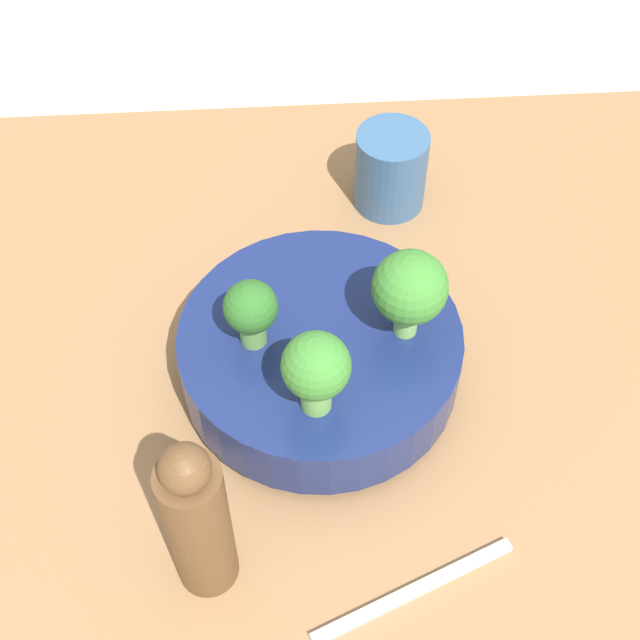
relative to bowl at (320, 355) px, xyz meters
name	(u,v)px	position (x,y,z in m)	size (l,w,h in m)	color
ground_plane	(333,390)	(0.01, 0.01, -0.08)	(6.00, 6.00, 0.00)	beige
table	(333,379)	(0.01, 0.01, -0.06)	(0.97, 0.77, 0.04)	olive
bowl	(320,355)	(0.00, 0.00, 0.00)	(0.25, 0.25, 0.07)	navy
broccoli_floret_front	(316,369)	(-0.01, -0.07, 0.08)	(0.05, 0.05, 0.08)	#6BA34C
broccoli_floret_right	(410,289)	(0.07, 0.00, 0.08)	(0.06, 0.06, 0.09)	#7AB256
broccoli_floret_left	(251,310)	(-0.06, 0.00, 0.07)	(0.05, 0.05, 0.07)	#609347
cup	(391,170)	(0.09, 0.23, 0.00)	(0.08, 0.08, 0.09)	#33567F
pepper_mill	(198,521)	(-0.10, -0.17, 0.05)	(0.05, 0.05, 0.18)	brown
fork	(414,591)	(0.06, -0.20, -0.04)	(0.17, 0.08, 0.01)	silver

